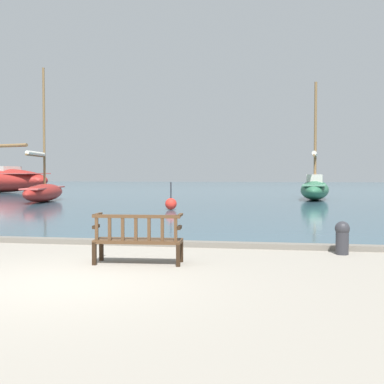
{
  "coord_description": "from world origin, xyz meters",
  "views": [
    {
      "loc": [
        3.14,
        -6.84,
        1.66
      ],
      "look_at": [
        0.37,
        10.0,
        1.0
      ],
      "focal_mm": 45.0,
      "sensor_mm": 36.0,
      "label": 1
    }
  ],
  "objects_px": {
    "park_bench": "(138,238)",
    "sailboat_nearest_starboard": "(315,188)",
    "sailboat_far_starboard": "(44,191)",
    "channel_buoy": "(171,204)",
    "mooring_bollard": "(342,236)"
  },
  "relations": [
    {
      "from": "park_bench",
      "to": "sailboat_nearest_starboard",
      "type": "distance_m",
      "value": 21.95
    },
    {
      "from": "sailboat_far_starboard",
      "to": "sailboat_nearest_starboard",
      "type": "relative_size",
      "value": 1.04
    },
    {
      "from": "sailboat_far_starboard",
      "to": "channel_buoy",
      "type": "bearing_deg",
      "value": -29.91
    },
    {
      "from": "mooring_bollard",
      "to": "sailboat_nearest_starboard",
      "type": "bearing_deg",
      "value": 86.58
    },
    {
      "from": "sailboat_far_starboard",
      "to": "mooring_bollard",
      "type": "bearing_deg",
      "value": -47.09
    },
    {
      "from": "sailboat_far_starboard",
      "to": "channel_buoy",
      "type": "relative_size",
      "value": 6.22
    },
    {
      "from": "mooring_bollard",
      "to": "sailboat_far_starboard",
      "type": "bearing_deg",
      "value": 132.91
    },
    {
      "from": "mooring_bollard",
      "to": "channel_buoy",
      "type": "relative_size",
      "value": 0.57
    },
    {
      "from": "park_bench",
      "to": "channel_buoy",
      "type": "distance_m",
      "value": 12.15
    },
    {
      "from": "park_bench",
      "to": "channel_buoy",
      "type": "bearing_deg",
      "value": 99.0
    },
    {
      "from": "park_bench",
      "to": "sailboat_far_starboard",
      "type": "distance_m",
      "value": 19.62
    },
    {
      "from": "sailboat_nearest_starboard",
      "to": "channel_buoy",
      "type": "bearing_deg",
      "value": -126.45
    },
    {
      "from": "sailboat_nearest_starboard",
      "to": "mooring_bollard",
      "type": "bearing_deg",
      "value": -93.42
    },
    {
      "from": "park_bench",
      "to": "sailboat_far_starboard",
      "type": "bearing_deg",
      "value": 121.28
    },
    {
      "from": "park_bench",
      "to": "mooring_bollard",
      "type": "bearing_deg",
      "value": 23.55
    }
  ]
}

